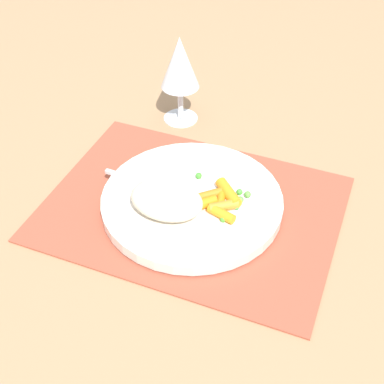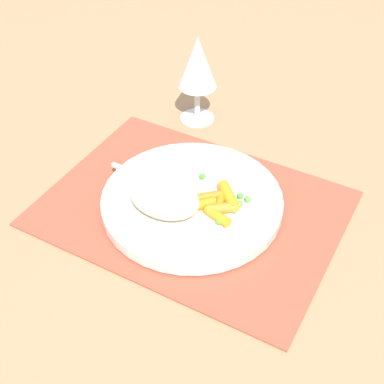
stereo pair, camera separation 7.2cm
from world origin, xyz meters
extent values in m
plane|color=#997551|center=(0.00, 0.00, 0.00)|extent=(2.40, 2.40, 0.00)
cube|color=#9E4733|center=(0.00, 0.00, 0.00)|extent=(0.42, 0.31, 0.01)
cylinder|color=silver|center=(0.00, 0.00, 0.01)|extent=(0.26, 0.26, 0.02)
ellipsoid|color=beige|center=(-0.02, -0.04, 0.04)|extent=(0.10, 0.07, 0.04)
cylinder|color=orange|center=(0.05, -0.01, 0.03)|extent=(0.04, 0.04, 0.01)
cylinder|color=orange|center=(0.04, 0.01, 0.03)|extent=(0.02, 0.04, 0.01)
cylinder|color=orange|center=(0.02, -0.02, 0.03)|extent=(0.05, 0.05, 0.02)
cylinder|color=orange|center=(0.02, 0.01, 0.03)|extent=(0.04, 0.04, 0.01)
cylinder|color=orange|center=(0.05, 0.02, 0.03)|extent=(0.05, 0.05, 0.02)
cylinder|color=orange|center=(0.05, -0.02, 0.03)|extent=(0.04, 0.02, 0.01)
sphere|color=#5AA940|center=(0.07, 0.03, 0.03)|extent=(0.01, 0.01, 0.01)
sphere|color=green|center=(0.07, 0.00, 0.03)|extent=(0.01, 0.01, 0.01)
sphere|color=#58A540|center=(0.07, 0.02, 0.03)|extent=(0.01, 0.01, 0.01)
sphere|color=green|center=(-0.01, 0.04, 0.03)|extent=(0.01, 0.01, 0.01)
sphere|color=green|center=(0.06, 0.03, 0.03)|extent=(0.01, 0.01, 0.01)
sphere|color=#509D3D|center=(0.05, 0.00, 0.03)|extent=(0.01, 0.01, 0.01)
sphere|color=#509E3F|center=(0.02, 0.00, 0.03)|extent=(0.01, 0.01, 0.01)
sphere|color=#499C2E|center=(0.06, -0.03, 0.03)|extent=(0.01, 0.01, 0.01)
cube|color=silver|center=(0.03, 0.00, 0.03)|extent=(0.05, 0.02, 0.01)
cube|color=silver|center=(-0.07, 0.00, 0.03)|extent=(0.15, 0.01, 0.01)
cylinder|color=silver|center=(-0.11, 0.21, 0.00)|extent=(0.06, 0.06, 0.00)
cylinder|color=silver|center=(-0.11, 0.21, 0.04)|extent=(0.01, 0.01, 0.06)
cone|color=silver|center=(-0.11, 0.21, 0.11)|extent=(0.07, 0.07, 0.09)
camera|label=1|loc=(0.21, -0.53, 0.55)|focal=50.73mm
camera|label=2|loc=(0.28, -0.50, 0.55)|focal=50.73mm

